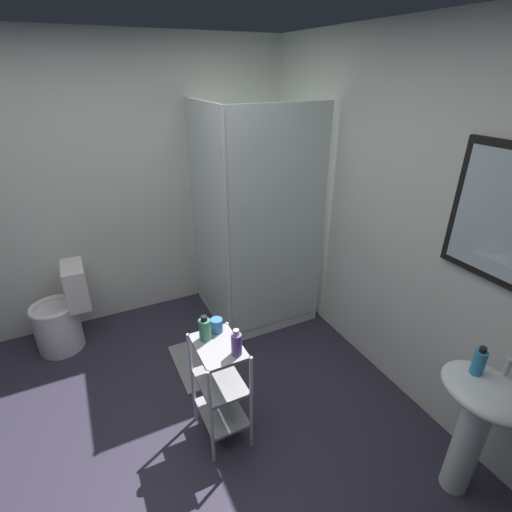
{
  "coord_description": "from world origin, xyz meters",
  "views": [
    {
      "loc": [
        1.65,
        -0.15,
        2.21
      ],
      "look_at": [
        -0.47,
        0.89,
        1.04
      ],
      "focal_mm": 26.52,
      "sensor_mm": 36.0,
      "label": 1
    }
  ],
  "objects_px": {
    "conditioner_bottle_purple": "(237,344)",
    "rinse_cup": "(217,325)",
    "pedestal_sink": "(478,415)",
    "hand_soap_bottle": "(479,362)",
    "toilet": "(62,316)",
    "body_wash_bottle_green": "(205,329)",
    "bath_mat": "(201,362)",
    "storage_cart": "(220,383)",
    "shower_stall": "(250,273)"
  },
  "relations": [
    {
      "from": "pedestal_sink",
      "to": "toilet",
      "type": "bearing_deg",
      "value": -140.27
    },
    {
      "from": "storage_cart",
      "to": "bath_mat",
      "type": "xyz_separation_m",
      "value": [
        -0.7,
        0.08,
        -0.43
      ]
    },
    {
      "from": "shower_stall",
      "to": "conditioner_bottle_purple",
      "type": "xyz_separation_m",
      "value": [
        1.28,
        -0.69,
        0.35
      ]
    },
    {
      "from": "hand_soap_bottle",
      "to": "rinse_cup",
      "type": "height_order",
      "value": "hand_soap_bottle"
    },
    {
      "from": "rinse_cup",
      "to": "hand_soap_bottle",
      "type": "bearing_deg",
      "value": 46.19
    },
    {
      "from": "pedestal_sink",
      "to": "conditioner_bottle_purple",
      "type": "xyz_separation_m",
      "value": [
        -0.82,
        -1.02,
        0.23
      ]
    },
    {
      "from": "bath_mat",
      "to": "pedestal_sink",
      "type": "bearing_deg",
      "value": 31.58
    },
    {
      "from": "pedestal_sink",
      "to": "conditioner_bottle_purple",
      "type": "height_order",
      "value": "conditioner_bottle_purple"
    },
    {
      "from": "pedestal_sink",
      "to": "rinse_cup",
      "type": "xyz_separation_m",
      "value": [
        -1.07,
        -1.05,
        0.21
      ]
    },
    {
      "from": "toilet",
      "to": "bath_mat",
      "type": "relative_size",
      "value": 1.27
    },
    {
      "from": "storage_cart",
      "to": "body_wash_bottle_green",
      "type": "distance_m",
      "value": 0.39
    },
    {
      "from": "toilet",
      "to": "bath_mat",
      "type": "xyz_separation_m",
      "value": [
        0.74,
        0.97,
        -0.31
      ]
    },
    {
      "from": "bath_mat",
      "to": "toilet",
      "type": "bearing_deg",
      "value": -127.32
    },
    {
      "from": "shower_stall",
      "to": "toilet",
      "type": "distance_m",
      "value": 1.68
    },
    {
      "from": "toilet",
      "to": "rinse_cup",
      "type": "height_order",
      "value": "rinse_cup"
    },
    {
      "from": "pedestal_sink",
      "to": "rinse_cup",
      "type": "distance_m",
      "value": 1.51
    },
    {
      "from": "pedestal_sink",
      "to": "conditioner_bottle_purple",
      "type": "bearing_deg",
      "value": -128.92
    },
    {
      "from": "hand_soap_bottle",
      "to": "body_wash_bottle_green",
      "type": "relative_size",
      "value": 0.99
    },
    {
      "from": "conditioner_bottle_purple",
      "to": "shower_stall",
      "type": "bearing_deg",
      "value": 151.76
    },
    {
      "from": "shower_stall",
      "to": "rinse_cup",
      "type": "bearing_deg",
      "value": -34.66
    },
    {
      "from": "pedestal_sink",
      "to": "storage_cart",
      "type": "height_order",
      "value": "pedestal_sink"
    },
    {
      "from": "hand_soap_bottle",
      "to": "pedestal_sink",
      "type": "bearing_deg",
      "value": 5.24
    },
    {
      "from": "bath_mat",
      "to": "body_wash_bottle_green",
      "type": "bearing_deg",
      "value": -11.6
    },
    {
      "from": "conditioner_bottle_purple",
      "to": "rinse_cup",
      "type": "bearing_deg",
      "value": -173.84
    },
    {
      "from": "pedestal_sink",
      "to": "shower_stall",
      "type": "bearing_deg",
      "value": -171.06
    },
    {
      "from": "toilet",
      "to": "conditioner_bottle_purple",
      "type": "relative_size",
      "value": 4.48
    },
    {
      "from": "body_wash_bottle_green",
      "to": "rinse_cup",
      "type": "bearing_deg",
      "value": 113.17
    },
    {
      "from": "conditioner_bottle_purple",
      "to": "rinse_cup",
      "type": "relative_size",
      "value": 1.9
    },
    {
      "from": "shower_stall",
      "to": "hand_soap_bottle",
      "type": "distance_m",
      "value": 2.1
    },
    {
      "from": "toilet",
      "to": "hand_soap_bottle",
      "type": "relative_size",
      "value": 4.65
    },
    {
      "from": "body_wash_bottle_green",
      "to": "conditioner_bottle_purple",
      "type": "relative_size",
      "value": 0.97
    },
    {
      "from": "pedestal_sink",
      "to": "body_wash_bottle_green",
      "type": "relative_size",
      "value": 4.92
    },
    {
      "from": "shower_stall",
      "to": "pedestal_sink",
      "type": "xyz_separation_m",
      "value": [
        2.1,
        0.33,
        0.12
      ]
    },
    {
      "from": "shower_stall",
      "to": "toilet",
      "type": "bearing_deg",
      "value": -99.6
    },
    {
      "from": "pedestal_sink",
      "to": "body_wash_bottle_green",
      "type": "xyz_separation_m",
      "value": [
        -1.03,
        -1.14,
        0.23
      ]
    },
    {
      "from": "shower_stall",
      "to": "storage_cart",
      "type": "distance_m",
      "value": 1.39
    },
    {
      "from": "body_wash_bottle_green",
      "to": "bath_mat",
      "type": "xyz_separation_m",
      "value": [
        -0.61,
        0.13,
        -0.8
      ]
    },
    {
      "from": "shower_stall",
      "to": "bath_mat",
      "type": "height_order",
      "value": "shower_stall"
    },
    {
      "from": "conditioner_bottle_purple",
      "to": "toilet",
      "type": "bearing_deg",
      "value": -148.36
    },
    {
      "from": "toilet",
      "to": "storage_cart",
      "type": "relative_size",
      "value": 1.03
    },
    {
      "from": "pedestal_sink",
      "to": "bath_mat",
      "type": "xyz_separation_m",
      "value": [
        -1.64,
        -1.01,
        -0.57
      ]
    },
    {
      "from": "conditioner_bottle_purple",
      "to": "rinse_cup",
      "type": "xyz_separation_m",
      "value": [
        -0.25,
        -0.03,
        -0.03
      ]
    },
    {
      "from": "conditioner_bottle_purple",
      "to": "bath_mat",
      "type": "relative_size",
      "value": 0.28
    },
    {
      "from": "toilet",
      "to": "conditioner_bottle_purple",
      "type": "xyz_separation_m",
      "value": [
        1.56,
        0.96,
        0.5
      ]
    },
    {
      "from": "toilet",
      "to": "bath_mat",
      "type": "height_order",
      "value": "toilet"
    },
    {
      "from": "pedestal_sink",
      "to": "body_wash_bottle_green",
      "type": "bearing_deg",
      "value": -132.27
    },
    {
      "from": "pedestal_sink",
      "to": "bath_mat",
      "type": "bearing_deg",
      "value": -148.42
    },
    {
      "from": "hand_soap_bottle",
      "to": "shower_stall",
      "type": "bearing_deg",
      "value": -170.93
    },
    {
      "from": "storage_cart",
      "to": "bath_mat",
      "type": "height_order",
      "value": "storage_cart"
    },
    {
      "from": "shower_stall",
      "to": "rinse_cup",
      "type": "height_order",
      "value": "shower_stall"
    }
  ]
}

